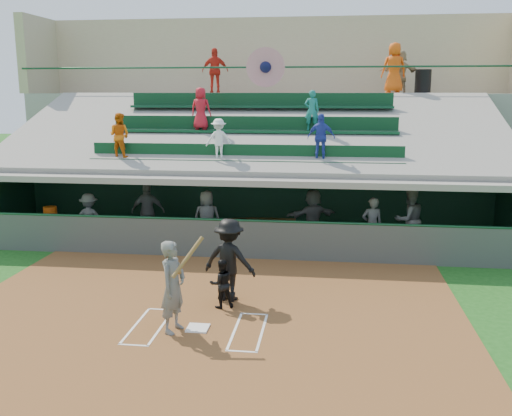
# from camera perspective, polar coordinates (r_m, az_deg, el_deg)

# --- Properties ---
(ground) EXTENTS (100.00, 100.00, 0.00)m
(ground) POSITION_cam_1_polar(r_m,az_deg,el_deg) (11.75, -5.84, -12.00)
(ground) COLOR #184F16
(ground) RESTS_ON ground
(dirt_slab) EXTENTS (11.00, 9.00, 0.02)m
(dirt_slab) POSITION_cam_1_polar(r_m,az_deg,el_deg) (12.19, -5.30, -11.03)
(dirt_slab) COLOR brown
(dirt_slab) RESTS_ON ground
(home_plate) EXTENTS (0.43, 0.43, 0.03)m
(home_plate) POSITION_cam_1_polar(r_m,az_deg,el_deg) (11.73, -5.84, -11.84)
(home_plate) COLOR white
(home_plate) RESTS_ON dirt_slab
(batters_box_chalk) EXTENTS (2.65, 1.85, 0.01)m
(batters_box_chalk) POSITION_cam_1_polar(r_m,az_deg,el_deg) (11.74, -5.84, -11.90)
(batters_box_chalk) COLOR white
(batters_box_chalk) RESTS_ON dirt_slab
(dugout_floor) EXTENTS (16.00, 3.50, 0.04)m
(dugout_floor) POSITION_cam_1_polar(r_m,az_deg,el_deg) (18.02, -0.96, -3.43)
(dugout_floor) COLOR gray
(dugout_floor) RESTS_ON ground
(concourse_slab) EXTENTS (20.00, 3.00, 4.60)m
(concourse_slab) POSITION_cam_1_polar(r_m,az_deg,el_deg) (24.22, 1.34, 5.93)
(concourse_slab) COLOR gray
(concourse_slab) RESTS_ON ground
(grandstand) EXTENTS (20.40, 10.40, 7.80)m
(grandstand) POSITION_cam_1_polar(r_m,az_deg,el_deg) (21.27, 0.47, 5.04)
(grandstand) COLOR #484D48
(grandstand) RESTS_ON ground
(batter_at_plate) EXTENTS (0.93, 0.80, 1.95)m
(batter_at_plate) POSITION_cam_1_polar(r_m,az_deg,el_deg) (11.36, -8.29, -7.75)
(batter_at_plate) COLOR #545652
(batter_at_plate) RESTS_ON dirt_slab
(catcher) EXTENTS (0.65, 0.60, 1.10)m
(catcher) POSITION_cam_1_polar(r_m,az_deg,el_deg) (12.59, -3.47, -7.55)
(catcher) COLOR black
(catcher) RESTS_ON dirt_slab
(home_umpire) EXTENTS (1.35, 0.96, 1.88)m
(home_umpire) POSITION_cam_1_polar(r_m,az_deg,el_deg) (12.91, -2.69, -5.19)
(home_umpire) COLOR black
(home_umpire) RESTS_ON dirt_slab
(dugout_bench) EXTENTS (13.72, 4.67, 0.43)m
(dugout_bench) POSITION_cam_1_polar(r_m,az_deg,el_deg) (19.26, -0.96, -1.72)
(dugout_bench) COLOR olive
(dugout_bench) RESTS_ON dugout_floor
(white_table) EXTENTS (0.96, 0.84, 0.69)m
(white_table) POSITION_cam_1_polar(r_m,az_deg,el_deg) (19.10, -19.58, -2.10)
(white_table) COLOR white
(white_table) RESTS_ON dugout_floor
(water_cooler) EXTENTS (0.42, 0.42, 0.42)m
(water_cooler) POSITION_cam_1_polar(r_m,az_deg,el_deg) (18.98, -19.88, -0.50)
(water_cooler) COLOR #E0530D
(water_cooler) RESTS_ON white_table
(dugout_player_a) EXTENTS (1.08, 0.73, 1.56)m
(dugout_player_a) POSITION_cam_1_polar(r_m,az_deg,el_deg) (18.45, -16.32, -0.99)
(dugout_player_a) COLOR #575A55
(dugout_player_a) RESTS_ON dugout_floor
(dugout_player_b) EXTENTS (1.09, 0.53, 1.81)m
(dugout_player_b) POSITION_cam_1_polar(r_m,az_deg,el_deg) (18.46, -10.74, -0.32)
(dugout_player_b) COLOR #585A55
(dugout_player_b) RESTS_ON dugout_floor
(dugout_player_c) EXTENTS (0.88, 0.62, 1.72)m
(dugout_player_c) POSITION_cam_1_polar(r_m,az_deg,el_deg) (17.39, -4.92, -1.04)
(dugout_player_c) COLOR #535550
(dugout_player_c) RESTS_ON dugout_floor
(dugout_player_d) EXTENTS (1.67, 1.17, 1.73)m
(dugout_player_d) POSITION_cam_1_polar(r_m,az_deg,el_deg) (17.58, 5.69, -0.89)
(dugout_player_d) COLOR #555752
(dugout_player_d) RESTS_ON dugout_floor
(dugout_player_e) EXTENTS (0.66, 0.49, 1.66)m
(dugout_player_e) POSITION_cam_1_polar(r_m,az_deg,el_deg) (16.91, 11.52, -1.70)
(dugout_player_e) COLOR #535550
(dugout_player_e) RESTS_ON dugout_floor
(dugout_player_f) EXTENTS (1.14, 1.04, 1.92)m
(dugout_player_f) POSITION_cam_1_polar(r_m,az_deg,el_deg) (17.28, 15.06, -1.14)
(dugout_player_f) COLOR #50524E
(dugout_player_f) RESTS_ON dugout_floor
(trash_bin) EXTENTS (0.62, 0.62, 0.93)m
(trash_bin) POSITION_cam_1_polar(r_m,az_deg,el_deg) (23.90, 16.35, 12.04)
(trash_bin) COLOR black
(trash_bin) RESTS_ON concourse_slab
(concourse_staff_a) EXTENTS (1.14, 0.67, 1.82)m
(concourse_staff_a) POSITION_cam_1_polar(r_m,az_deg,el_deg) (24.09, -4.10, 13.53)
(concourse_staff_a) COLOR red
(concourse_staff_a) RESTS_ON concourse_slab
(concourse_staff_b) EXTENTS (1.01, 0.74, 1.91)m
(concourse_staff_b) POSITION_cam_1_polar(r_m,az_deg,el_deg) (22.98, 13.63, 13.44)
(concourse_staff_b) COLOR #E04E0D
(concourse_staff_b) RESTS_ON concourse_slab
(concourse_staff_c) EXTENTS (1.63, 0.86, 1.68)m
(concourse_staff_c) POSITION_cam_1_polar(r_m,az_deg,el_deg) (23.78, 14.20, 13.06)
(concourse_staff_c) COLOR tan
(concourse_staff_c) RESTS_ON concourse_slab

